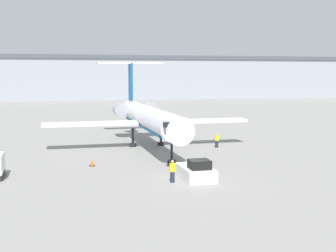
{
  "coord_description": "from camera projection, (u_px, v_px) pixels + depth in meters",
  "views": [
    {
      "loc": [
        -10.49,
        -33.93,
        8.32
      ],
      "look_at": [
        0.0,
        8.5,
        3.38
      ],
      "focal_mm": 50.0,
      "sensor_mm": 36.0,
      "label": 1
    }
  ],
  "objects": [
    {
      "name": "terminal_building",
      "position": [
        85.0,
        77.0,
        151.14
      ],
      "size": [
        180.0,
        16.8,
        14.0
      ],
      "color": "#9EA3AD",
      "rests_on": "ground"
    },
    {
      "name": "worker_by_wing",
      "position": [
        217.0,
        140.0,
        52.44
      ],
      "size": [
        0.4,
        0.24,
        1.64
      ],
      "color": "#232838",
      "rests_on": "ground"
    },
    {
      "name": "ground_plane",
      "position": [
        194.0,
        181.0,
        36.17
      ],
      "size": [
        600.0,
        600.0,
        0.0
      ],
      "primitive_type": "plane",
      "color": "gray"
    },
    {
      "name": "traffic_cone_left",
      "position": [
        92.0,
        163.0,
        42.09
      ],
      "size": [
        0.51,
        0.51,
        0.65
      ],
      "color": "black",
      "rests_on": "ground"
    },
    {
      "name": "pushback_tug",
      "position": [
        196.0,
        171.0,
        36.88
      ],
      "size": [
        2.26,
        4.21,
        1.69
      ],
      "color": "silver",
      "rests_on": "ground"
    },
    {
      "name": "worker_near_tug",
      "position": [
        172.0,
        171.0,
        35.64
      ],
      "size": [
        0.4,
        0.24,
        1.75
      ],
      "color": "#232838",
      "rests_on": "ground"
    },
    {
      "name": "airplane_main",
      "position": [
        148.0,
        117.0,
        52.8
      ],
      "size": [
        23.3,
        26.08,
        9.75
      ],
      "color": "white",
      "rests_on": "ground"
    }
  ]
}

